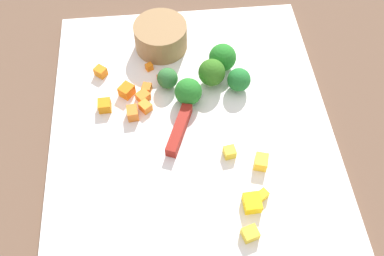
{
  "coord_description": "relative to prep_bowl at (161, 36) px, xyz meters",
  "views": [
    {
      "loc": [
        0.31,
        -0.03,
        0.5
      ],
      "look_at": [
        0.0,
        0.0,
        0.02
      ],
      "focal_mm": 39.22,
      "sensor_mm": 36.0,
      "label": 1
    }
  ],
  "objects": [
    {
      "name": "carrot_dice_8",
      "position": [
        0.1,
        -0.03,
        -0.02
      ],
      "size": [
        0.02,
        0.02,
        0.01
      ],
      "primitive_type": "cube",
      "rotation": [
        0.0,
        0.0,
        0.66
      ],
      "color": "orange",
      "rests_on": "cutting_board"
    },
    {
      "name": "broccoli_floret_4",
      "position": [
        0.08,
        0.07,
        0.0
      ],
      "size": [
        0.04,
        0.04,
        0.04
      ],
      "color": "#89B168",
      "rests_on": "cutting_board"
    },
    {
      "name": "carrot_dice_6",
      "position": [
        0.09,
        -0.03,
        -0.02
      ],
      "size": [
        0.02,
        0.02,
        0.01
      ],
      "primitive_type": "cube",
      "rotation": [
        0.0,
        0.0,
        1.27
      ],
      "color": "orange",
      "rests_on": "cutting_board"
    },
    {
      "name": "broccoli_floret_2",
      "position": [
        0.09,
        0.11,
        -0.0
      ],
      "size": [
        0.03,
        0.03,
        0.04
      ],
      "color": "#93B165",
      "rests_on": "cutting_board"
    },
    {
      "name": "broccoli_floret_1",
      "position": [
        0.05,
        0.09,
        -0.0
      ],
      "size": [
        0.04,
        0.04,
        0.04
      ],
      "color": "#82B96A",
      "rests_on": "cutting_board"
    },
    {
      "name": "carrot_dice_4",
      "position": [
        0.05,
        -0.02,
        -0.02
      ],
      "size": [
        0.01,
        0.01,
        0.01
      ],
      "primitive_type": "cube",
      "rotation": [
        0.0,
        0.0,
        0.47
      ],
      "color": "orange",
      "rests_on": "cutting_board"
    },
    {
      "name": "pepper_dice_0",
      "position": [
        0.21,
        0.08,
        -0.01
      ],
      "size": [
        0.02,
        0.02,
        0.01
      ],
      "primitive_type": "cube",
      "rotation": [
        0.0,
        0.0,
        0.16
      ],
      "color": "yellow",
      "rests_on": "cutting_board"
    },
    {
      "name": "broccoli_floret_0",
      "position": [
        0.11,
        0.03,
        -0.0
      ],
      "size": [
        0.04,
        0.04,
        0.04
      ],
      "color": "#96B66A",
      "rests_on": "cutting_board"
    },
    {
      "name": "ground_plane",
      "position": [
        0.16,
        0.03,
        -0.03
      ],
      "size": [
        4.0,
        4.0,
        0.0
      ],
      "primitive_type": "plane",
      "color": "brown"
    },
    {
      "name": "carrot_dice_0",
      "position": [
        0.11,
        -0.09,
        -0.01
      ],
      "size": [
        0.02,
        0.02,
        0.02
      ],
      "primitive_type": "cube",
      "rotation": [
        0.0,
        0.0,
        1.6
      ],
      "color": "orange",
      "rests_on": "cutting_board"
    },
    {
      "name": "pepper_dice_1",
      "position": [
        0.27,
        0.11,
        -0.01
      ],
      "size": [
        0.02,
        0.02,
        0.01
      ],
      "primitive_type": "cube",
      "rotation": [
        0.0,
        0.0,
        0.59
      ],
      "color": "yellow",
      "rests_on": "cutting_board"
    },
    {
      "name": "pepper_dice_2",
      "position": [
        0.28,
        0.09,
        -0.01
      ],
      "size": [
        0.02,
        0.02,
        0.02
      ],
      "primitive_type": "cube",
      "rotation": [
        0.0,
        0.0,
        0.04
      ],
      "color": "yellow",
      "rests_on": "cutting_board"
    },
    {
      "name": "chef_knife",
      "position": [
        0.22,
        -0.01,
        -0.01
      ],
      "size": [
        0.29,
        0.13,
        0.02
      ],
      "rotation": [
        0.0,
        0.0,
        5.91
      ],
      "color": "silver",
      "rests_on": "cutting_board"
    },
    {
      "name": "prep_bowl",
      "position": [
        0.0,
        0.0,
        0.0
      ],
      "size": [
        0.08,
        0.08,
        0.04
      ],
      "primitive_type": "cylinder",
      "color": "#977147",
      "rests_on": "cutting_board"
    },
    {
      "name": "pepper_dice_3",
      "position": [
        0.32,
        0.09,
        -0.01
      ],
      "size": [
        0.02,
        0.02,
        0.01
      ],
      "primitive_type": "cube",
      "rotation": [
        0.0,
        0.0,
        0.29
      ],
      "color": "yellow",
      "rests_on": "cutting_board"
    },
    {
      "name": "broccoli_floret_3",
      "position": [
        0.08,
        0.0,
        -0.0
      ],
      "size": [
        0.03,
        0.03,
        0.03
      ],
      "color": "#92B76C",
      "rests_on": "cutting_board"
    },
    {
      "name": "pepper_dice_4",
      "position": [
        0.22,
        0.12,
        -0.01
      ],
      "size": [
        0.02,
        0.02,
        0.02
      ],
      "primitive_type": "cube",
      "rotation": [
        0.0,
        0.0,
        2.85
      ],
      "color": "yellow",
      "rests_on": "cutting_board"
    },
    {
      "name": "carrot_dice_5",
      "position": [
        0.05,
        -0.09,
        -0.01
      ],
      "size": [
        0.02,
        0.02,
        0.01
      ],
      "primitive_type": "cube",
      "rotation": [
        0.0,
        0.0,
        2.46
      ],
      "color": "orange",
      "rests_on": "cutting_board"
    },
    {
      "name": "carrot_dice_1",
      "position": [
        0.07,
        -0.0,
        -0.02
      ],
      "size": [
        0.01,
        0.01,
        0.01
      ],
      "primitive_type": "cube",
      "rotation": [
        0.0,
        0.0,
        2.22
      ],
      "color": "orange",
      "rests_on": "cutting_board"
    },
    {
      "name": "carrot_dice_3",
      "position": [
        0.09,
        -0.05,
        -0.01
      ],
      "size": [
        0.03,
        0.03,
        0.02
      ],
      "primitive_type": "cube",
      "rotation": [
        0.0,
        0.0,
        2.44
      ],
      "color": "orange",
      "rests_on": "cutting_board"
    },
    {
      "name": "cutting_board",
      "position": [
        0.16,
        0.03,
        -0.03
      ],
      "size": [
        0.48,
        0.39,
        0.01
      ],
      "primitive_type": "cube",
      "color": "white",
      "rests_on": "ground_plane"
    },
    {
      "name": "carrot_dice_7",
      "position": [
        0.13,
        -0.05,
        -0.01
      ],
      "size": [
        0.02,
        0.02,
        0.02
      ],
      "primitive_type": "cube",
      "rotation": [
        0.0,
        0.0,
        1.66
      ],
      "color": "orange",
      "rests_on": "cutting_board"
    },
    {
      "name": "carrot_dice_2",
      "position": [
        0.12,
        -0.03,
        -0.01
      ],
      "size": [
        0.02,
        0.02,
        0.01
      ],
      "primitive_type": "cube",
      "rotation": [
        0.0,
        0.0,
        0.66
      ],
      "color": "orange",
      "rests_on": "cutting_board"
    }
  ]
}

